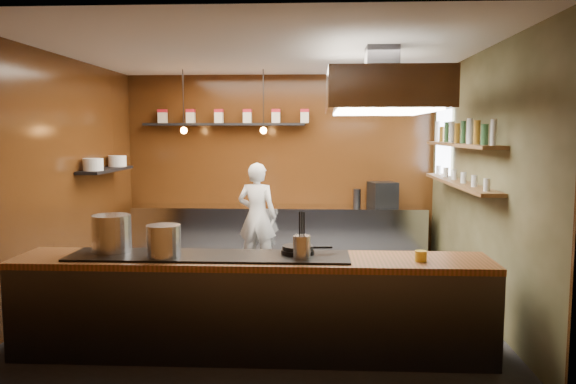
# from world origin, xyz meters

# --- Properties ---
(floor) EXTENTS (5.00, 5.00, 0.00)m
(floor) POSITION_xyz_m (0.00, 0.00, 0.00)
(floor) COLOR black
(floor) RESTS_ON ground
(back_wall) EXTENTS (5.00, 0.00, 5.00)m
(back_wall) POSITION_xyz_m (0.00, 2.50, 1.50)
(back_wall) COLOR #3B1F0A
(back_wall) RESTS_ON ground
(left_wall) EXTENTS (0.00, 5.00, 5.00)m
(left_wall) POSITION_xyz_m (-2.50, 0.00, 1.50)
(left_wall) COLOR #3B1F0A
(left_wall) RESTS_ON ground
(right_wall) EXTENTS (0.00, 5.00, 5.00)m
(right_wall) POSITION_xyz_m (2.50, 0.00, 1.50)
(right_wall) COLOR #414125
(right_wall) RESTS_ON ground
(ceiling) EXTENTS (5.00, 5.00, 0.00)m
(ceiling) POSITION_xyz_m (0.00, 0.00, 3.00)
(ceiling) COLOR silver
(ceiling) RESTS_ON back_wall
(window_pane) EXTENTS (0.00, 1.00, 1.00)m
(window_pane) POSITION_xyz_m (2.45, 1.70, 1.90)
(window_pane) COLOR white
(window_pane) RESTS_ON right_wall
(prep_counter) EXTENTS (4.60, 0.65, 0.90)m
(prep_counter) POSITION_xyz_m (0.00, 2.17, 0.45)
(prep_counter) COLOR silver
(prep_counter) RESTS_ON floor
(pass_counter) EXTENTS (4.40, 0.72, 0.94)m
(pass_counter) POSITION_xyz_m (-0.00, -1.60, 0.47)
(pass_counter) COLOR #38383D
(pass_counter) RESTS_ON floor
(tin_shelf) EXTENTS (2.60, 0.26, 0.04)m
(tin_shelf) POSITION_xyz_m (-0.90, 2.36, 2.20)
(tin_shelf) COLOR black
(tin_shelf) RESTS_ON back_wall
(plate_shelf) EXTENTS (0.30, 1.40, 0.04)m
(plate_shelf) POSITION_xyz_m (-2.34, 1.00, 1.55)
(plate_shelf) COLOR black
(plate_shelf) RESTS_ON left_wall
(bottle_shelf_upper) EXTENTS (0.26, 2.80, 0.04)m
(bottle_shelf_upper) POSITION_xyz_m (2.34, 0.30, 1.92)
(bottle_shelf_upper) COLOR brown
(bottle_shelf_upper) RESTS_ON right_wall
(bottle_shelf_lower) EXTENTS (0.26, 2.80, 0.04)m
(bottle_shelf_lower) POSITION_xyz_m (2.34, 0.30, 1.45)
(bottle_shelf_lower) COLOR brown
(bottle_shelf_lower) RESTS_ON right_wall
(extractor_hood) EXTENTS (1.20, 2.00, 0.72)m
(extractor_hood) POSITION_xyz_m (1.30, -0.40, 2.51)
(extractor_hood) COLOR #38383D
(extractor_hood) RESTS_ON ceiling
(pendant_left) EXTENTS (0.10, 0.10, 0.95)m
(pendant_left) POSITION_xyz_m (-1.40, 1.70, 2.15)
(pendant_left) COLOR black
(pendant_left) RESTS_ON ceiling
(pendant_right) EXTENTS (0.10, 0.10, 0.95)m
(pendant_right) POSITION_xyz_m (-0.20, 1.70, 2.15)
(pendant_right) COLOR black
(pendant_right) RESTS_ON ceiling
(storage_tins) EXTENTS (2.43, 0.13, 0.22)m
(storage_tins) POSITION_xyz_m (-0.75, 2.36, 2.33)
(storage_tins) COLOR beige
(storage_tins) RESTS_ON tin_shelf
(plate_stacks) EXTENTS (0.26, 1.16, 0.16)m
(plate_stacks) POSITION_xyz_m (-2.34, 1.00, 1.65)
(plate_stacks) COLOR white
(plate_stacks) RESTS_ON plate_shelf
(bottles) EXTENTS (0.06, 2.66, 0.24)m
(bottles) POSITION_xyz_m (2.34, 0.30, 2.06)
(bottles) COLOR silver
(bottles) RESTS_ON bottle_shelf_upper
(wine_glasses) EXTENTS (0.07, 2.37, 0.13)m
(wine_glasses) POSITION_xyz_m (2.34, 0.30, 1.53)
(wine_glasses) COLOR silver
(wine_glasses) RESTS_ON bottle_shelf_lower
(stockpot_large) EXTENTS (0.40, 0.40, 0.35)m
(stockpot_large) POSITION_xyz_m (-1.34, -1.52, 1.12)
(stockpot_large) COLOR silver
(stockpot_large) RESTS_ON pass_counter
(stockpot_small) EXTENTS (0.33, 0.33, 0.29)m
(stockpot_small) POSITION_xyz_m (-0.80, -1.69, 1.09)
(stockpot_small) COLOR silver
(stockpot_small) RESTS_ON pass_counter
(utensil_crock) EXTENTS (0.20, 0.20, 0.20)m
(utensil_crock) POSITION_xyz_m (0.46, -1.69, 1.04)
(utensil_crock) COLOR #B7B9BE
(utensil_crock) RESTS_ON pass_counter
(frying_pan) EXTENTS (0.48, 0.31, 0.08)m
(frying_pan) POSITION_xyz_m (0.43, -1.51, 0.98)
(frying_pan) COLOR black
(frying_pan) RESTS_ON pass_counter
(butter_jar) EXTENTS (0.12, 0.12, 0.10)m
(butter_jar) POSITION_xyz_m (1.53, -1.68, 0.97)
(butter_jar) COLOR gold
(butter_jar) RESTS_ON pass_counter
(espresso_machine) EXTENTS (0.48, 0.47, 0.39)m
(espresso_machine) POSITION_xyz_m (1.64, 2.20, 1.10)
(espresso_machine) COLOR black
(espresso_machine) RESTS_ON prep_counter
(chef) EXTENTS (0.66, 0.50, 1.62)m
(chef) POSITION_xyz_m (-0.30, 1.66, 0.81)
(chef) COLOR white
(chef) RESTS_ON floor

